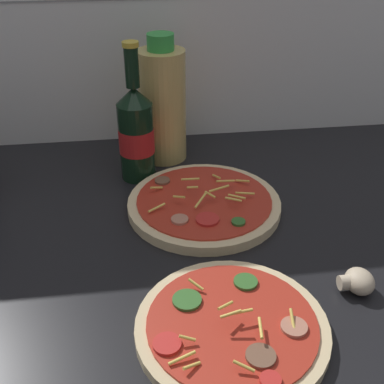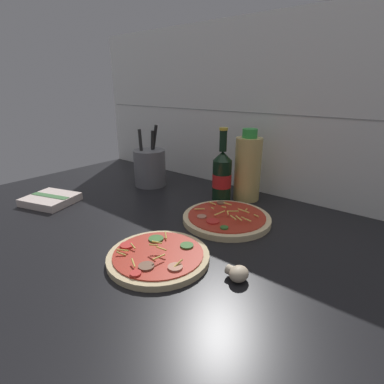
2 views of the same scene
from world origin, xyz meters
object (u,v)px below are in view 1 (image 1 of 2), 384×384
oil_bottle (163,104)px  mushroom_left (358,281)px  beer_bottle (136,132)px  pizza_far (204,204)px  pizza_near (232,327)px

oil_bottle → mushroom_left: oil_bottle is taller
beer_bottle → mushroom_left: bearing=-51.5°
pizza_far → oil_bottle: size_ratio=1.05×
oil_bottle → mushroom_left: size_ratio=5.18×
pizza_near → mushroom_left: (17.31, 4.79, 0.66)cm
pizza_near → mushroom_left: pizza_near is taller
pizza_far → oil_bottle: oil_bottle is taller
pizza_far → mushroom_left: 26.99cm
beer_bottle → mushroom_left: size_ratio=5.32×
oil_bottle → beer_bottle: bearing=-125.9°
mushroom_left → oil_bottle: bearing=117.8°
beer_bottle → oil_bottle: (5.20, 7.20, 2.05)cm
beer_bottle → mushroom_left: 43.41cm
pizza_near → oil_bottle: oil_bottle is taller
pizza_near → pizza_far: (0.72, 26.06, 0.11)cm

